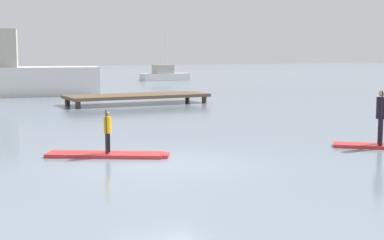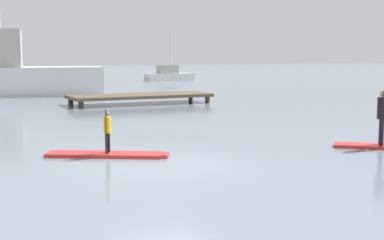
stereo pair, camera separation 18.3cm
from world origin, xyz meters
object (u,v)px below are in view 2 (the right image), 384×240
(paddleboard_near, at_px, (108,154))
(paddler_child_solo, at_px, (107,130))
(fishing_boat_green_midground, at_px, (169,74))
(paddler_adult, at_px, (382,114))

(paddleboard_near, distance_m, paddler_child_solo, 0.72)
(fishing_boat_green_midground, bearing_deg, paddleboard_near, -115.78)
(paddler_child_solo, bearing_deg, paddleboard_near, 99.61)
(paddleboard_near, height_order, paddler_child_solo, paddler_child_solo)
(paddleboard_near, bearing_deg, paddler_adult, -16.47)
(paddler_adult, xyz_separation_m, fishing_boat_green_midground, (11.88, 43.68, -0.44))
(paddler_adult, bearing_deg, paddleboard_near, 163.53)
(paddleboard_near, height_order, paddler_adult, paddler_adult)
(paddleboard_near, distance_m, fishing_boat_green_midground, 45.87)
(paddleboard_near, xyz_separation_m, paddler_adult, (8.07, -2.39, 1.03))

